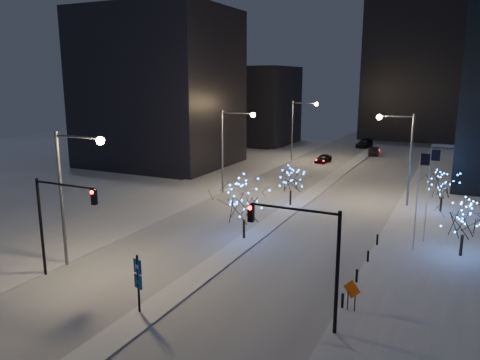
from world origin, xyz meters
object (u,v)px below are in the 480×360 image
Objects in this scene: traffic_signal_east at (309,248)px; holiday_tree_plaza_far at (443,186)px; street_lamp_east at (402,147)px; holiday_tree_plaza_near at (464,220)px; street_lamp_w_far at (298,122)px; holiday_tree_median_near at (244,201)px; traffic_signal_west at (56,213)px; street_lamp_w_mid at (230,140)px; holiday_tree_median_far at (291,179)px; wayfinding_sign at (138,278)px; car_near at (323,159)px; car_mid at (374,151)px; construction_sign at (352,292)px; car_far at (365,143)px; street_lamp_w_near at (71,181)px.

holiday_tree_plaza_far is (5.46, 27.99, -1.91)m from traffic_signal_east.
street_lamp_east is 2.33× the size of holiday_tree_plaza_near.
street_lamp_east is 2.42× the size of holiday_tree_plaza_far.
holiday_tree_median_near is at bearing -77.80° from street_lamp_w_far.
traffic_signal_west is 1.00× the size of traffic_signal_east.
holiday_tree_median_far is (8.44, -2.22, -3.53)m from street_lamp_w_mid.
wayfinding_sign is at bearing -73.55° from street_lamp_w_mid.
street_lamp_w_mid and street_lamp_east have the same top height.
car_near is 13.05m from car_mid.
holiday_tree_plaza_far is (4.31, -1.01, -3.60)m from street_lamp_east.
car_mid is 2.33× the size of construction_sign.
car_near is at bearing -89.62° from car_far.
car_near is at bearing 56.98° from car_mid.
street_lamp_east is at bearing 114.62° from construction_sign.
street_lamp_w_near is 1.43× the size of traffic_signal_west.
street_lamp_east is at bearing 55.81° from street_lamp_w_near.
traffic_signal_west reaches higher than wayfinding_sign.
holiday_tree_median_near is (7.99, 12.77, -1.31)m from traffic_signal_west.
street_lamp_east reaches higher than car_mid.
traffic_signal_west is 15.12m from holiday_tree_median_near.
car_far is at bearing 84.45° from street_lamp_w_near.
holiday_tree_plaza_near reaches higher than car_mid.
holiday_tree_median_near is 12.02m from holiday_tree_median_far.
street_lamp_east is at bearing 58.31° from traffic_signal_west.
street_lamp_w_far is 32.97m from holiday_tree_plaza_far.
car_near is 40.00m from holiday_tree_median_near.
holiday_tree_median_far is 15.48m from holiday_tree_plaza_far.
street_lamp_east is at bearing 115.06° from holiday_tree_plaza_near.
construction_sign is at bearing -64.10° from car_near.
holiday_tree_median_far is 18.94m from holiday_tree_plaza_near.
traffic_signal_west is at bearing -87.41° from car_far.
street_lamp_w_far is 40.25m from holiday_tree_median_near.
construction_sign is at bearing 5.38° from street_lamp_w_near.
wayfinding_sign is (0.03, -26.47, -0.70)m from holiday_tree_median_far.
holiday_tree_median_far is at bearing -72.78° from street_lamp_w_far.
holiday_tree_plaza_near is at bearing -80.70° from holiday_tree_plaza_far.
holiday_tree_median_near is 1.44× the size of wayfinding_sign.
holiday_tree_plaza_far reaches higher than car_near.
car_near is (4.29, 50.46, -5.80)m from street_lamp_w_near.
street_lamp_east is at bearing -49.15° from street_lamp_w_far.
traffic_signal_west reaches higher than car_mid.
street_lamp_w_far is 1.00× the size of street_lamp_east.
holiday_tree_median_far is (8.44, -27.22, -3.53)m from street_lamp_w_far.
holiday_tree_median_near is 22.00m from holiday_tree_plaza_far.
traffic_signal_west is (0.50, -27.00, -1.74)m from street_lamp_w_mid.
construction_sign is (19.69, -23.15, -5.17)m from street_lamp_w_mid.
street_lamp_w_near is 63.10m from car_mid.
street_lamp_w_far is at bearing 109.32° from traffic_signal_east.
car_near is 0.94× the size of holiday_tree_median_far.
holiday_tree_median_near is at bearing 57.99° from traffic_signal_west.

